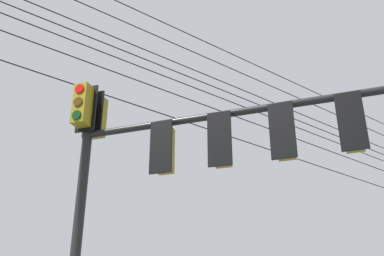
% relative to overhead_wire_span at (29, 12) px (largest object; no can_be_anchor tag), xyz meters
% --- Properties ---
extents(signal_mast_assembly, '(3.54, 6.08, 6.53)m').
position_rel_overhead_wire_span_xyz_m(signal_mast_assembly, '(-2.40, 1.79, -3.11)').
color(signal_mast_assembly, black).
rests_on(signal_mast_assembly, ground).
extents(overhead_wire_span, '(34.27, 3.76, 3.28)m').
position_rel_overhead_wire_span_xyz_m(overhead_wire_span, '(0.00, 0.00, 0.00)').
color(overhead_wire_span, black).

